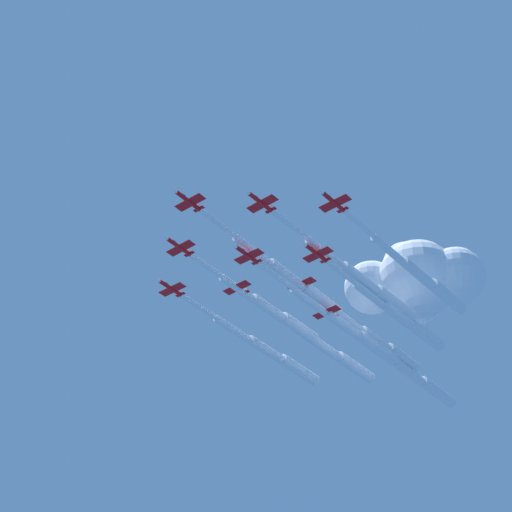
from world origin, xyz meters
The scene contains 11 objects.
jet_lead centered at (-6.32, -13.61, 148.51)m, with size 33.28×62.75×3.75m.
jet_port_inner centered at (-25.95, -19.06, 147.58)m, with size 36.29×65.10×3.73m.
jet_starboard_inner centered at (2.34, -26.86, 148.14)m, with size 31.71×57.97×3.72m.
jet_port_mid centered at (-17.98, -36.21, 144.94)m, with size 35.88×66.37×3.78m.
jet_starboard_mid centered at (-41.31, -19.74, 147.26)m, with size 32.85×60.20×3.75m.
jet_port_outer centered at (7.78, -47.69, 147.65)m, with size 35.17×64.88×3.78m.
jet_starboard_outer centered at (-33.59, -34.98, 145.09)m, with size 32.76×58.50×3.76m.
jet_trail_port centered at (-9.49, -50.90, 147.90)m, with size 34.58×63.80×3.71m.
jet_trail_starboard centered at (-25.11, -51.37, 148.62)m, with size 31.51×58.56×3.70m.
jet_tail_end centered at (-32.88, -67.04, 145.15)m, with size 35.78×67.07×3.70m.
cloud_puff centered at (-39.05, -45.91, 164.66)m, with size 43.14×32.49×25.96m.
Camera 1 is at (-48.07, 190.37, -9.12)m, focal length 66.53 mm.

